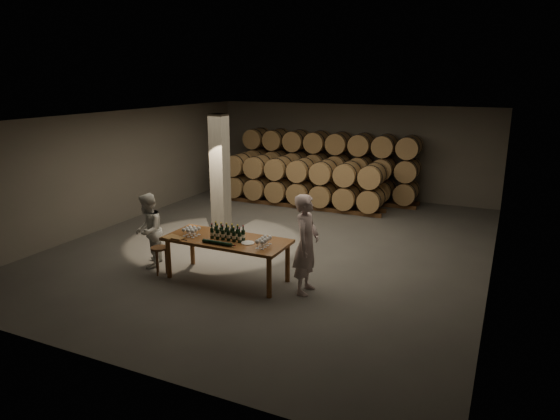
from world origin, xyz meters
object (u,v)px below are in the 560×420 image
at_px(plate, 248,243).
at_px(person_man, 306,244).
at_px(bottle_cluster, 228,234).
at_px(person_woman, 148,230).
at_px(stool, 160,252).
at_px(tasting_table, 227,243).
at_px(notebook_near, 178,238).

distance_m(plate, person_man, 1.20).
bearing_deg(bottle_cluster, person_woman, -178.79).
bearing_deg(stool, person_woman, 150.76).
distance_m(tasting_table, person_woman, 1.98).
distance_m(bottle_cluster, stool, 1.63).
relative_size(tasting_table, person_woman, 1.56).
bearing_deg(bottle_cluster, notebook_near, -156.32).
bearing_deg(tasting_table, person_woman, -177.95).
distance_m(notebook_near, person_woman, 1.14).
xyz_separation_m(tasting_table, plate, (0.53, -0.07, 0.11)).
xyz_separation_m(tasting_table, person_woman, (-1.98, -0.07, 0.04)).
bearing_deg(notebook_near, stool, 173.62).
height_order(tasting_table, plate, plate).
bearing_deg(notebook_near, plate, 16.42).
relative_size(plate, notebook_near, 1.18).
height_order(tasting_table, person_woman, person_woman).
bearing_deg(notebook_near, person_man, 14.13).
distance_m(plate, stool, 2.06).
distance_m(plate, person_woman, 2.51).
height_order(stool, person_woman, person_woman).
xyz_separation_m(notebook_near, person_woman, (-1.08, 0.37, -0.08)).
height_order(tasting_table, notebook_near, notebook_near).
relative_size(person_man, person_woman, 1.19).
relative_size(tasting_table, person_man, 1.31).
bearing_deg(person_woman, stool, 35.37).
xyz_separation_m(tasting_table, notebook_near, (-0.90, -0.44, 0.12)).
bearing_deg(stool, plate, 7.98).
height_order(notebook_near, person_man, person_man).
xyz_separation_m(bottle_cluster, person_man, (1.68, 0.15, -0.02)).
xyz_separation_m(plate, person_woman, (-2.51, 0.00, -0.07)).
xyz_separation_m(stool, person_man, (3.19, 0.47, 0.49)).
distance_m(bottle_cluster, person_man, 1.68).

